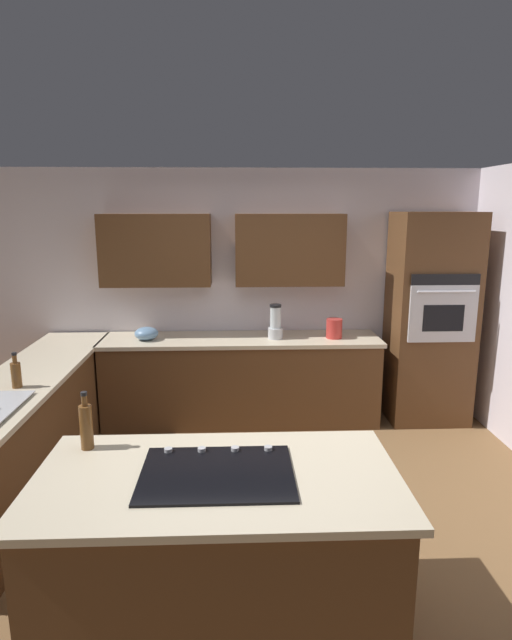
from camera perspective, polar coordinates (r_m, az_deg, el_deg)
name	(u,v)px	position (r m, az deg, el deg)	size (l,w,h in m)	color
ground_plane	(258,514)	(4.03, 0.19, -20.77)	(14.00, 14.00, 0.00)	brown
wall_back	(243,283)	(5.47, -1.45, 4.18)	(6.00, 0.44, 2.60)	silver
lower_cabinets_back	(241,382)	(5.39, -1.66, -6.84)	(2.80, 0.60, 0.86)	brown
countertop_back	(241,340)	(5.26, -1.69, -2.20)	(2.84, 0.64, 0.04)	beige
lower_cabinets_side	(30,432)	(4.62, -23.81, -11.31)	(0.60, 2.90, 0.86)	brown
countertop_side	(24,379)	(4.46, -24.31, -5.99)	(0.64, 2.94, 0.04)	beige
island_base	(218,557)	(2.94, -4.18, -24.79)	(1.75, 0.89, 0.86)	brown
island_top	(217,478)	(2.69, -4.34, -17.11)	(1.83, 0.97, 0.04)	beige
wall_oven	(430,319)	(5.58, 18.77, 0.12)	(0.80, 0.66, 2.16)	brown
cooktop	(217,473)	(2.68, -4.35, -16.54)	(0.76, 0.56, 0.03)	black
blender	(275,324)	(5.19, 2.17, -0.44)	(0.15, 0.15, 0.35)	silver
mixing_bowl	(146,333)	(5.28, -12.06, -1.47)	(0.24, 0.24, 0.13)	#668CB2
kettle	(334,328)	(5.29, 8.66, -0.93)	(0.16, 0.16, 0.20)	red
dish_soap_bottle	(16,374)	(4.19, -25.07, -5.42)	(0.07, 0.07, 0.27)	brown
oil_bottle	(86,425)	(3.02, -18.32, -11.04)	(0.07, 0.07, 0.33)	brown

